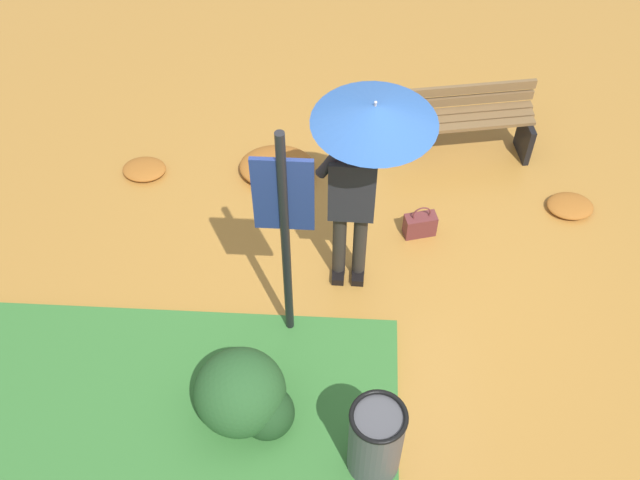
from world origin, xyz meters
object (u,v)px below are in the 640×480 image
Objects in this scene: info_sign_post at (284,219)px; park_bench at (465,120)px; person_with_umbrella at (364,151)px; handbag at (420,225)px; trash_bin at (376,441)px.

park_bench is (1.62, 2.33, -1.04)m from info_sign_post.
handbag is at bearing 40.91° from person_with_umbrella.
handbag is 1.31m from park_bench.
handbag is 0.26× the size of park_bench.
person_with_umbrella reaches higher than trash_bin.
person_with_umbrella is 1.62m from handbag.
info_sign_post is 1.64× the size of park_bench.
person_with_umbrella is 0.89× the size of info_sign_post.
handbag is 0.44× the size of trash_bin.
park_bench is at bearing 68.79° from handbag.
info_sign_post is at bearing -124.72° from park_bench.
person_with_umbrella is 5.53× the size of handbag.
trash_bin is (0.17, -1.84, -1.13)m from person_with_umbrella.
trash_bin is (0.74, -1.21, -1.03)m from info_sign_post.
info_sign_post is 2.09m from handbag.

